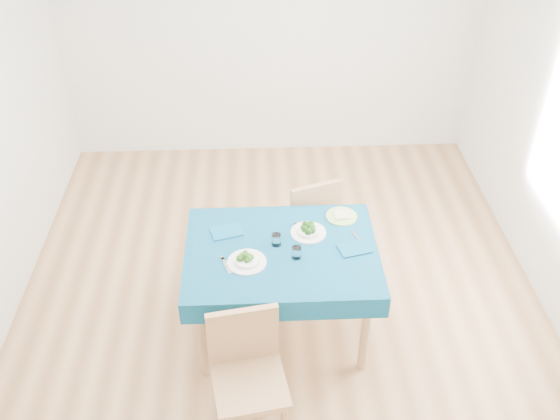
{
  "coord_description": "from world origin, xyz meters",
  "views": [
    {
      "loc": [
        -0.15,
        -3.46,
        3.43
      ],
      "look_at": [
        0.0,
        0.0,
        0.85
      ],
      "focal_mm": 40.0,
      "sensor_mm": 36.0,
      "label": 1
    }
  ],
  "objects_px": {
    "table": "(281,291)",
    "bowl_far": "(308,229)",
    "bowl_near": "(247,258)",
    "side_plate": "(342,216)",
    "chair_far": "(306,208)",
    "chair_near": "(249,373)"
  },
  "relations": [
    {
      "from": "bowl_far",
      "to": "table",
      "type": "bearing_deg",
      "value": -139.13
    },
    {
      "from": "chair_near",
      "to": "bowl_far",
      "type": "xyz_separation_m",
      "value": [
        0.42,
        0.99,
        0.26
      ]
    },
    {
      "from": "table",
      "to": "side_plate",
      "type": "relative_size",
      "value": 5.77
    },
    {
      "from": "table",
      "to": "bowl_near",
      "type": "relative_size",
      "value": 5.02
    },
    {
      "from": "chair_far",
      "to": "bowl_near",
      "type": "bearing_deg",
      "value": 44.22
    },
    {
      "from": "side_plate",
      "to": "chair_far",
      "type": "bearing_deg",
      "value": 115.21
    },
    {
      "from": "table",
      "to": "side_plate",
      "type": "height_order",
      "value": "side_plate"
    },
    {
      "from": "chair_far",
      "to": "side_plate",
      "type": "height_order",
      "value": "chair_far"
    },
    {
      "from": "bowl_near",
      "to": "bowl_far",
      "type": "bearing_deg",
      "value": 34.04
    },
    {
      "from": "table",
      "to": "chair_far",
      "type": "distance_m",
      "value": 0.83
    },
    {
      "from": "chair_far",
      "to": "side_plate",
      "type": "distance_m",
      "value": 0.56
    },
    {
      "from": "bowl_near",
      "to": "side_plate",
      "type": "bearing_deg",
      "value": 34.4
    },
    {
      "from": "table",
      "to": "chair_far",
      "type": "height_order",
      "value": "chair_far"
    },
    {
      "from": "table",
      "to": "bowl_far",
      "type": "relative_size",
      "value": 5.22
    },
    {
      "from": "chair_far",
      "to": "bowl_near",
      "type": "relative_size",
      "value": 4.04
    },
    {
      "from": "table",
      "to": "bowl_far",
      "type": "height_order",
      "value": "bowl_far"
    },
    {
      "from": "table",
      "to": "bowl_far",
      "type": "xyz_separation_m",
      "value": [
        0.19,
        0.17,
        0.42
      ]
    },
    {
      "from": "bowl_near",
      "to": "chair_near",
      "type": "bearing_deg",
      "value": -89.65
    },
    {
      "from": "table",
      "to": "side_plate",
      "type": "bearing_deg",
      "value": 37.66
    },
    {
      "from": "chair_far",
      "to": "bowl_far",
      "type": "height_order",
      "value": "chair_far"
    },
    {
      "from": "chair_near",
      "to": "side_plate",
      "type": "xyz_separation_m",
      "value": [
        0.67,
        1.16,
        0.23
      ]
    },
    {
      "from": "bowl_near",
      "to": "side_plate",
      "type": "distance_m",
      "value": 0.81
    }
  ]
}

